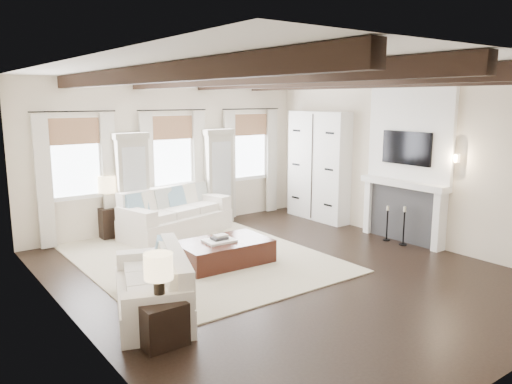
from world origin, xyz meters
TOP-DOWN VIEW (x-y plane):
  - ground at (0.00, 0.00)m, footprint 7.50×7.50m
  - room_shell at (0.75, 0.90)m, footprint 6.54×7.54m
  - area_rug at (-0.67, 1.45)m, footprint 3.83×4.71m
  - sofa_back at (-0.29, 3.12)m, footprint 2.46×1.54m
  - sofa_left at (-2.27, -0.20)m, footprint 1.45×2.09m
  - ottoman at (-0.49, 0.92)m, footprint 1.57×1.02m
  - tray at (-0.58, 0.91)m, footprint 0.51×0.40m
  - book_lower at (-0.57, 0.93)m, footprint 0.27×0.21m
  - book_upper at (-0.53, 0.95)m, footprint 0.23×0.18m
  - side_table_front at (-2.61, -1.03)m, footprint 0.51×0.51m
  - lamp_front at (-2.61, -1.03)m, footprint 0.33×0.33m
  - side_table_back at (-1.46, 3.67)m, footprint 0.42×0.42m
  - lamp_back at (-1.46, 3.67)m, footprint 0.38×0.38m
  - candlestick_near at (2.90, -0.21)m, footprint 0.15×0.15m
  - candlestick_far at (2.90, 0.19)m, footprint 0.14×0.14m

SIDE VIEW (x-z plane):
  - ground at x=0.00m, z-range 0.00..0.00m
  - area_rug at x=-0.67m, z-range 0.00..0.02m
  - ottoman at x=-0.49m, z-range 0.00..0.40m
  - side_table_front at x=-2.61m, z-range 0.00..0.51m
  - candlestick_far at x=2.90m, z-range -0.06..0.64m
  - candlestick_near at x=2.90m, z-range -0.06..0.69m
  - side_table_back at x=-1.46m, z-range 0.00..0.63m
  - sofa_left at x=-2.27m, z-range -0.08..0.74m
  - sofa_back at x=-0.29m, z-range -0.09..0.89m
  - tray at x=-0.58m, z-range 0.40..0.44m
  - book_lower at x=-0.57m, z-range 0.44..0.48m
  - book_upper at x=-0.53m, z-range 0.48..0.51m
  - lamp_front at x=-2.61m, z-range 0.61..1.18m
  - lamp_back at x=-1.46m, z-range 0.74..1.39m
  - room_shell at x=0.75m, z-range 0.28..3.50m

